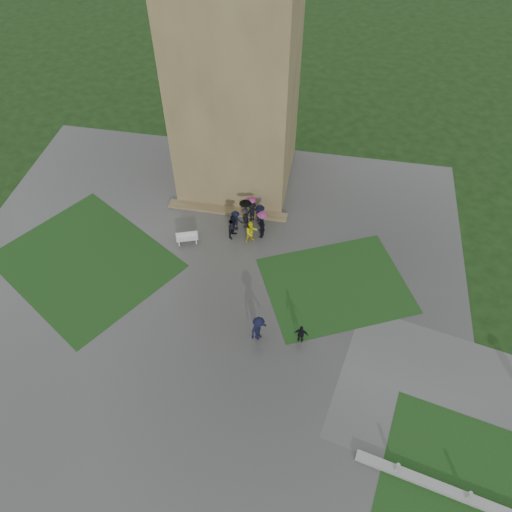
% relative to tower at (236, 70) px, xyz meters
% --- Properties ---
extents(ground, '(120.00, 120.00, 0.00)m').
position_rel_tower_xyz_m(ground, '(0.00, -15.00, -9.00)').
color(ground, black).
extents(plaza, '(34.00, 34.00, 0.02)m').
position_rel_tower_xyz_m(plaza, '(0.00, -13.00, -8.99)').
color(plaza, '#3A3A38').
rests_on(plaza, ground).
extents(lawn_inset_left, '(14.10, 13.46, 0.01)m').
position_rel_tower_xyz_m(lawn_inset_left, '(-8.50, -11.00, -8.97)').
color(lawn_inset_left, '#153512').
rests_on(lawn_inset_left, plaza).
extents(lawn_inset_right, '(11.12, 10.15, 0.01)m').
position_rel_tower_xyz_m(lawn_inset_right, '(8.50, -10.00, -8.97)').
color(lawn_inset_right, '#153512').
rests_on(lawn_inset_right, plaza).
extents(tower, '(8.00, 8.00, 18.00)m').
position_rel_tower_xyz_m(tower, '(0.00, 0.00, 0.00)').
color(tower, brown).
rests_on(tower, ground).
extents(tower_plinth, '(9.00, 0.80, 0.22)m').
position_rel_tower_xyz_m(tower_plinth, '(0.00, -4.40, -8.87)').
color(tower_plinth, brown).
rests_on(tower_plinth, plaza).
extents(bench, '(1.59, 0.95, 0.88)m').
position_rel_tower_xyz_m(bench, '(-2.11, -7.98, -8.53)').
color(bench, beige).
rests_on(bench, plaza).
extents(visitor_cluster, '(2.92, 3.13, 2.70)m').
position_rel_tower_xyz_m(visitor_cluster, '(2.08, -5.81, -7.85)').
color(visitor_cluster, black).
rests_on(visitor_cluster, plaza).
extents(pedestrian_mid, '(1.20, 1.40, 1.93)m').
position_rel_tower_xyz_m(pedestrian_mid, '(4.20, -14.85, -8.01)').
color(pedestrian_mid, black).
rests_on(pedestrian_mid, plaza).
extents(pedestrian_near, '(0.88, 0.53, 1.45)m').
position_rel_tower_xyz_m(pedestrian_near, '(6.71, -14.62, -8.25)').
color(pedestrian_near, black).
rests_on(pedestrian_near, plaza).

